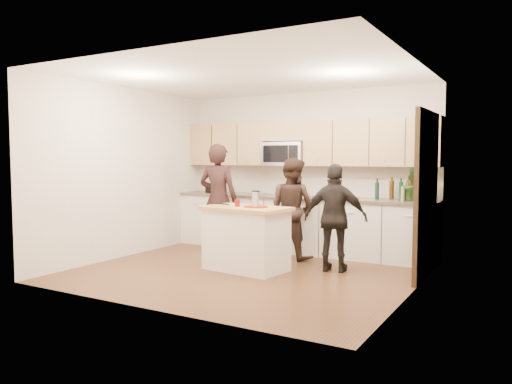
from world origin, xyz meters
The scene contains 21 objects.
floor centered at (0.00, 0.00, 0.00)m, with size 4.50×4.50×0.00m, color #54371C.
room_shell centered at (0.00, 0.00, 1.73)m, with size 4.52×4.02×2.71m.
back_cabinetry centered at (0.00, 1.69, 0.47)m, with size 4.50×0.66×0.94m.
upper_cabinetry centered at (0.03, 1.83, 1.84)m, with size 4.50×0.33×0.75m.
microwave centered at (-0.31, 1.80, 1.65)m, with size 0.76×0.41×0.40m.
doorway centered at (2.23, 0.90, 1.16)m, with size 0.06×1.25×2.20m.
framed_picture centered at (1.95, 1.98, 1.28)m, with size 0.30×0.03×0.38m.
dish_towel centered at (-0.95, 1.50, 0.80)m, with size 0.34×0.60×0.48m.
island centered at (-0.05, 0.07, 0.45)m, with size 1.27×0.84×0.90m.
red_plate centered at (0.10, 0.07, 0.91)m, with size 0.33×0.33×0.02m, color maroon.
box_grater centered at (0.12, 0.04, 1.03)m, with size 0.10×0.05×0.22m.
drink_glass centered at (-0.17, 0.04, 0.95)m, with size 0.07×0.07×0.10m, color maroon.
cutting_board centered at (-0.37, -0.07, 0.91)m, with size 0.29×0.16×0.02m, color tan.
tongs centered at (-0.42, 0.03, 0.93)m, with size 0.23×0.03×0.02m, color black.
knife centered at (-0.47, -0.08, 0.92)m, with size 0.20×0.02×0.01m, color silver.
toaster centered at (-1.70, 1.67, 1.03)m, with size 0.27×0.20×0.18m.
bottle_cluster centered at (1.75, 1.71, 1.12)m, with size 0.82×0.26×0.39m.
orchid centered at (1.83, 1.72, 1.20)m, with size 0.29×0.23×0.52m, color #366528.
woman_left centered at (-1.06, 0.86, 0.91)m, with size 0.66×0.43×1.81m, color black.
woman_center centered at (0.15, 1.13, 0.79)m, with size 0.77×0.60×1.58m, color black.
woman_right centered at (1.07, 0.62, 0.75)m, with size 0.88×0.37×1.50m, color black.
Camera 1 is at (3.53, -5.89, 1.59)m, focal length 35.00 mm.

